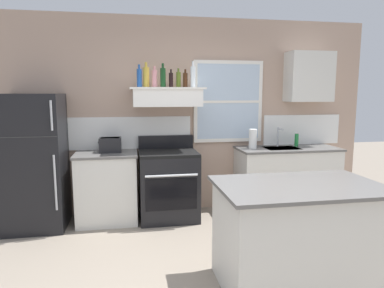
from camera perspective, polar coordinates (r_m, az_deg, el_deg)
The scene contains 20 objects.
back_wall at distance 4.93m, azimuth -1.19°, elevation 4.64°, with size 5.40×0.11×2.70m.
refrigerator at distance 4.70m, azimuth -24.34°, elevation -2.70°, with size 0.70×0.72×1.66m.
counter_left_of_stove at distance 4.70m, azimuth -13.72°, elevation -6.87°, with size 0.79×0.63×0.91m.
toaster at distance 4.64m, azimuth -13.22°, elevation -0.10°, with size 0.30×0.20×0.19m.
stove_range at distance 4.68m, azimuth -3.87°, elevation -6.61°, with size 0.76×0.69×1.09m.
range_hood_shelf at distance 4.62m, azimuth -4.15°, elevation 7.73°, with size 0.96×0.52×0.24m.
bottle_blue_liqueur at distance 4.61m, azimuth -8.62°, elevation 10.68°, with size 0.07×0.07×0.29m.
bottle_champagne_gold_foil at distance 4.63m, azimuth -7.51°, elevation 10.85°, with size 0.08×0.08×0.32m.
bottle_rose_pink at distance 4.60m, azimuth -6.15°, elevation 10.62°, with size 0.07×0.07×0.27m.
bottle_dark_green_wine at distance 4.60m, azimuth -4.78°, elevation 10.84°, with size 0.07×0.07×0.31m.
bottle_balsamic_dark at distance 4.60m, azimuth -3.46°, elevation 10.46°, with size 0.06×0.06×0.23m.
bottle_olive_oil_square at distance 4.69m, azimuth -2.23°, elevation 10.51°, with size 0.06×0.06×0.25m.
bottle_brown_stout at distance 4.68m, azimuth -1.14°, elevation 10.46°, with size 0.06×0.06×0.24m.
bottle_clear_tall at distance 4.70m, azimuth 0.14°, elevation 11.00°, with size 0.06×0.06×0.34m.
counter_right_with_sink at distance 5.18m, azimuth 15.21°, elevation -5.52°, with size 1.43×0.63×0.91m.
sink_faucet at distance 5.11m, azimuth 14.00°, elevation 1.51°, with size 0.03×0.17×0.28m.
paper_towel_roll at distance 4.87m, azimuth 9.93°, elevation 0.83°, with size 0.11×0.11×0.27m, color white.
dish_soap_bottle at distance 5.25m, azimuth 16.75°, elevation 0.63°, with size 0.06×0.06×0.18m, color #268C3F.
kitchen_island at distance 3.23m, azimuth 16.95°, elevation -14.12°, with size 1.40×0.90×0.91m.
upper_cabinet_right at distance 5.32m, azimuth 18.62°, elevation 10.37°, with size 0.64×0.32×0.70m.
Camera 1 is at (-0.74, -2.63, 1.67)m, focal length 32.55 mm.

